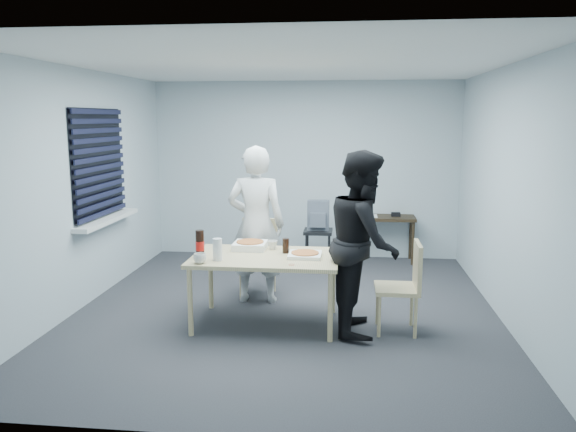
# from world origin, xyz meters

# --- Properties ---
(room) EXTENTS (5.00, 5.00, 5.00)m
(room) POSITION_xyz_m (-2.20, 0.40, 1.44)
(room) COLOR #2C2C32
(room) RESTS_ON ground
(dining_table) EXTENTS (1.45, 0.92, 0.71)m
(dining_table) POSITION_xyz_m (-0.16, -0.43, 0.65)
(dining_table) COLOR beige
(dining_table) RESTS_ON ground
(chair_far) EXTENTS (0.42, 0.42, 0.89)m
(chair_far) POSITION_xyz_m (-0.39, 0.57, 0.51)
(chair_far) COLOR beige
(chair_far) RESTS_ON ground
(chair_right) EXTENTS (0.42, 0.42, 0.89)m
(chair_right) POSITION_xyz_m (1.22, -0.49, 0.51)
(chair_right) COLOR beige
(chair_right) RESTS_ON ground
(person_white) EXTENTS (0.65, 0.42, 1.77)m
(person_white) POSITION_xyz_m (-0.37, 0.28, 0.89)
(person_white) COLOR silver
(person_white) RESTS_ON ground
(person_black) EXTENTS (0.47, 0.86, 1.77)m
(person_black) POSITION_xyz_m (0.81, -0.49, 0.89)
(person_black) COLOR black
(person_black) RESTS_ON ground
(side_table) EXTENTS (1.00, 0.44, 0.66)m
(side_table) POSITION_xyz_m (1.11, 2.28, 0.59)
(side_table) COLOR #322516
(side_table) RESTS_ON ground
(stool) EXTENTS (0.39, 0.39, 0.54)m
(stool) POSITION_xyz_m (0.24, 1.79, 0.43)
(stool) COLOR black
(stool) RESTS_ON ground
(backpack) EXTENTS (0.29, 0.22, 0.41)m
(backpack) POSITION_xyz_m (0.24, 1.78, 0.74)
(backpack) COLOR slate
(backpack) RESTS_ON stool
(pizza_box_a) EXTENTS (0.34, 0.34, 0.08)m
(pizza_box_a) POSITION_xyz_m (-0.36, -0.15, 0.75)
(pizza_box_a) COLOR white
(pizza_box_a) RESTS_ON dining_table
(pizza_box_b) EXTENTS (0.32, 0.32, 0.05)m
(pizza_box_b) POSITION_xyz_m (0.24, -0.42, 0.73)
(pizza_box_b) COLOR white
(pizza_box_b) RESTS_ON dining_table
(mug_a) EXTENTS (0.17, 0.17, 0.10)m
(mug_a) POSITION_xyz_m (-0.73, -0.79, 0.76)
(mug_a) COLOR silver
(mug_a) RESTS_ON dining_table
(mug_b) EXTENTS (0.10, 0.10, 0.09)m
(mug_b) POSITION_xyz_m (-0.13, -0.14, 0.75)
(mug_b) COLOR silver
(mug_b) RESTS_ON dining_table
(cola_glass) EXTENTS (0.08, 0.08, 0.15)m
(cola_glass) POSITION_xyz_m (0.03, -0.28, 0.78)
(cola_glass) COLOR black
(cola_glass) RESTS_ON dining_table
(soda_bottle) EXTENTS (0.09, 0.09, 0.27)m
(soda_bottle) POSITION_xyz_m (-0.79, -0.57, 0.84)
(soda_bottle) COLOR black
(soda_bottle) RESTS_ON dining_table
(plastic_cups) EXTENTS (0.12, 0.12, 0.21)m
(plastic_cups) POSITION_xyz_m (-0.59, -0.65, 0.81)
(plastic_cups) COLOR silver
(plastic_cups) RESTS_ON dining_table
(rubber_band) EXTENTS (0.07, 0.07, 0.00)m
(rubber_band) POSITION_xyz_m (0.14, -0.75, 0.71)
(rubber_band) COLOR red
(rubber_band) RESTS_ON dining_table
(papers) EXTENTS (0.22, 0.29, 0.00)m
(papers) POSITION_xyz_m (0.96, 2.27, 0.67)
(papers) COLOR white
(papers) RESTS_ON side_table
(black_box) EXTENTS (0.15, 0.12, 0.06)m
(black_box) POSITION_xyz_m (1.33, 2.30, 0.69)
(black_box) COLOR black
(black_box) RESTS_ON side_table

